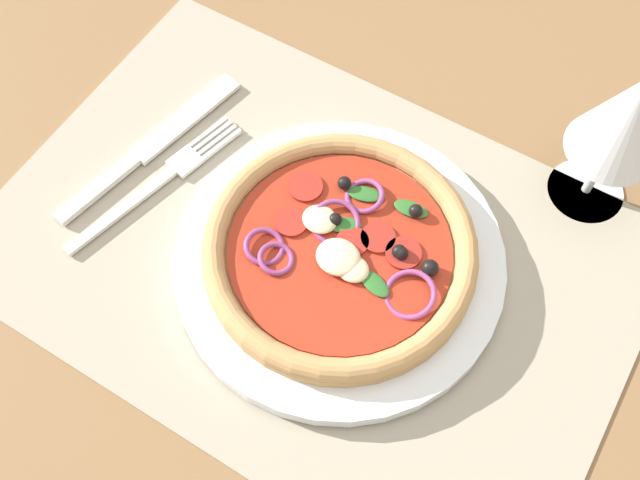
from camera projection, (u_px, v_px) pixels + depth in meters
ground_plane at (312, 259)px, 62.50cm from camera, size 190.00×140.00×2.40cm
placemat at (312, 251)px, 61.27cm from camera, size 51.23×35.14×0.40cm
plate at (338, 263)px, 59.73cm from camera, size 26.08×26.08×1.47cm
pizza at (339, 252)px, 58.14cm from camera, size 21.29×21.29×2.63cm
fork at (164, 178)px, 64.10cm from camera, size 5.81×17.83×0.44cm
knife at (152, 145)px, 65.65cm from camera, size 5.49×19.94×0.62cm
wine_glass at (629, 116)px, 55.05cm from camera, size 7.20×7.20×14.90cm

